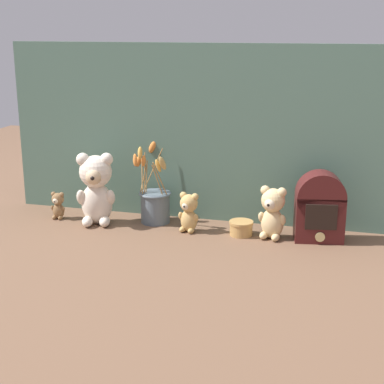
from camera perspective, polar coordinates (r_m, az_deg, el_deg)
name	(u,v)px	position (r m, az deg, el deg)	size (l,w,h in m)	color
ground_plane	(191,232)	(2.23, -0.13, -3.86)	(4.00, 4.00, 0.00)	brown
backdrop_wall	(202,134)	(2.30, 0.96, 5.65)	(1.59, 0.02, 0.69)	#4C6B5B
teddy_bear_large	(96,188)	(2.31, -9.32, 0.43)	(0.16, 0.15, 0.28)	beige
teddy_bear_medium	(272,212)	(2.15, 7.81, -1.90)	(0.11, 0.10, 0.20)	#DBBC84
teddy_bear_small	(189,211)	(2.21, -0.31, -1.89)	(0.08, 0.08, 0.15)	tan
teddy_bear_tiny	(58,205)	(2.43, -12.87, -1.22)	(0.06, 0.06, 0.11)	olive
flower_vase	(155,202)	(2.32, -3.64, -0.97)	(0.17, 0.19, 0.32)	slate
vintage_radio	(320,207)	(2.16, 12.29, -1.42)	(0.19, 0.13, 0.25)	#4C1919
decorative_tin_tall	(241,228)	(2.20, 4.78, -3.50)	(0.09, 0.09, 0.05)	tan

